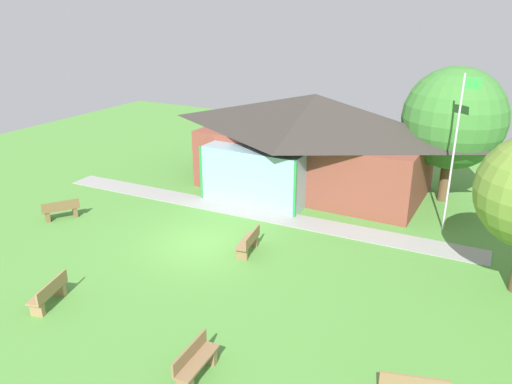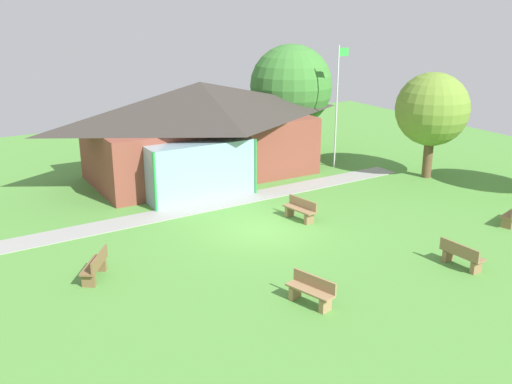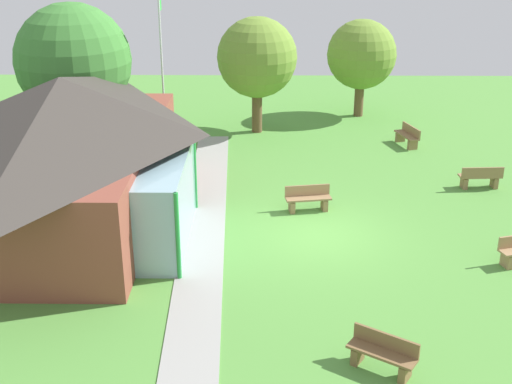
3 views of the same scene
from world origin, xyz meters
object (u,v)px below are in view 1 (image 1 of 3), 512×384
(pavilion, at_px, (311,141))
(bench_rear_near_path, at_px, (249,243))
(bench_mid_left, at_px, (61,210))
(bench_front_center, at_px, (49,294))
(bench_front_right, at_px, (195,362))
(flagpole, at_px, (455,148))
(tree_behind_pavilion_right, at_px, (454,119))

(pavilion, height_order, bench_rear_near_path, pavilion)
(bench_rear_near_path, bearing_deg, bench_mid_left, 87.93)
(bench_front_center, bearing_deg, bench_front_right, -110.63)
(flagpole, bearing_deg, pavilion, 163.64)
(bench_front_center, height_order, bench_front_right, same)
(bench_front_right, bearing_deg, bench_mid_left, -119.80)
(bench_mid_left, bearing_deg, bench_rear_near_path, -49.24)
(tree_behind_pavilion_right, bearing_deg, bench_mid_left, -144.31)
(pavilion, distance_m, tree_behind_pavilion_right, 6.40)
(bench_front_center, bearing_deg, pavilion, -28.30)
(flagpole, height_order, bench_front_center, flagpole)
(flagpole, xyz_separation_m, bench_front_center, (-9.54, -11.30, -2.99))
(bench_front_center, distance_m, bench_mid_left, 6.76)
(bench_mid_left, bearing_deg, bench_front_right, -82.96)
(bench_rear_near_path, relative_size, tree_behind_pavilion_right, 0.26)
(bench_front_right, height_order, tree_behind_pavilion_right, tree_behind_pavilion_right)
(flagpole, relative_size, tree_behind_pavilion_right, 1.02)
(bench_front_right, distance_m, bench_rear_near_path, 6.58)
(flagpole, xyz_separation_m, bench_front_right, (-3.92, -11.75, -2.99))
(bench_front_right, distance_m, tree_behind_pavilion_right, 15.83)
(bench_front_center, distance_m, bench_rear_near_path, 6.84)
(bench_mid_left, height_order, tree_behind_pavilion_right, tree_behind_pavilion_right)
(flagpole, bearing_deg, bench_mid_left, -155.40)
(pavilion, xyz_separation_m, flagpole, (6.66, -1.96, 1.00))
(pavilion, distance_m, bench_front_center, 13.71)
(pavilion, height_order, flagpole, flagpole)
(tree_behind_pavilion_right, bearing_deg, bench_rear_near_path, -121.29)
(bench_front_center, relative_size, bench_mid_left, 1.05)
(bench_mid_left, distance_m, tree_behind_pavilion_right, 17.33)
(pavilion, distance_m, bench_front_right, 14.12)
(bench_rear_near_path, xyz_separation_m, tree_behind_pavilion_right, (5.36, 8.82, 3.43))
(bench_rear_near_path, xyz_separation_m, bench_mid_left, (-8.44, -1.09, 0.00))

